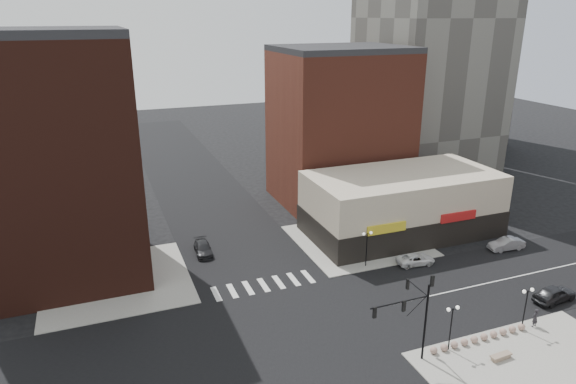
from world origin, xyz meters
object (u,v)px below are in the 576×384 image
street_lamp_se_b (527,299)px  white_suv (416,259)px  traffic_signal (414,307)px  dark_sedan_north (203,248)px  stone_bench (501,357)px  street_lamp_se_a (452,317)px  dark_sedan_east (554,294)px  silver_sedan (506,244)px  pedestrian (535,318)px  street_lamp_ne (367,240)px

street_lamp_se_b → white_suv: 14.81m
traffic_signal → white_suv: bearing=54.1°
dark_sedan_north → stone_bench: bearing=-53.5°
street_lamp_se_a → stone_bench: bearing=-39.1°
traffic_signal → stone_bench: bearing=-21.8°
white_suv → dark_sedan_east: dark_sedan_east is taller
dark_sedan_north → street_lamp_se_b: bearing=-44.6°
white_suv → street_lamp_se_b: bearing=-168.3°
silver_sedan → dark_sedan_north: 36.55m
traffic_signal → street_lamp_se_a: (3.76, -0.17, -1.67)m
street_lamp_se_a → street_lamp_se_b: size_ratio=1.00×
traffic_signal → pedestrian: bearing=-0.7°
silver_sedan → stone_bench: silver_sedan is taller
pedestrian → street_lamp_ne: bearing=-72.6°
street_lamp_se_a → dark_sedan_east: bearing=10.7°
traffic_signal → pedestrian: 13.76m
pedestrian → dark_sedan_north: bearing=-56.6°
dark_sedan_east → pedestrian: size_ratio=2.61×
street_lamp_se_b → pedestrian: (1.42, 0.00, -2.27)m
street_lamp_se_a → stone_bench: street_lamp_se_a is taller
street_lamp_ne → silver_sedan: bearing=-6.9°
street_lamp_ne → pedestrian: bearing=-62.2°
street_lamp_ne → traffic_signal: bearing=-106.7°
traffic_signal → street_lamp_ne: 16.62m
dark_sedan_east → pedestrian: pedestrian is taller
white_suv → traffic_signal: bearing=150.3°
street_lamp_se_a → street_lamp_ne: same height
silver_sedan → stone_bench: bearing=-39.4°
street_lamp_se_a → dark_sedan_north: 30.28m
traffic_signal → pedestrian: (13.19, -0.17, -3.94)m
street_lamp_se_b → dark_sedan_north: 35.04m
street_lamp_se_b → dark_sedan_north: size_ratio=0.91×
stone_bench → street_lamp_se_b: bearing=25.7°
dark_sedan_east → stone_bench: size_ratio=2.39×
white_suv → dark_sedan_east: 14.31m
street_lamp_se_a → street_lamp_ne: (1.00, 16.00, 0.00)m
traffic_signal → stone_bench: traffic_signal is taller
silver_sedan → dark_sedan_north: bearing=-104.7°
street_lamp_se_a → pedestrian: street_lamp_se_a is taller
traffic_signal → white_suv: 18.21m
traffic_signal → street_lamp_se_b: (11.76, -0.17, -1.67)m
street_lamp_se_a → traffic_signal: bearing=177.4°
street_lamp_se_b → street_lamp_ne: bearing=113.6°
street_lamp_ne → stone_bench: 18.98m
stone_bench → street_lamp_se_a: bearing=137.8°
street_lamp_se_a → white_suv: size_ratio=0.94×
street_lamp_se_b → street_lamp_se_a: bearing=180.0°
street_lamp_se_a → silver_sedan: size_ratio=0.94×
street_lamp_se_b → silver_sedan: bearing=51.3°
stone_bench → traffic_signal: bearing=155.2°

